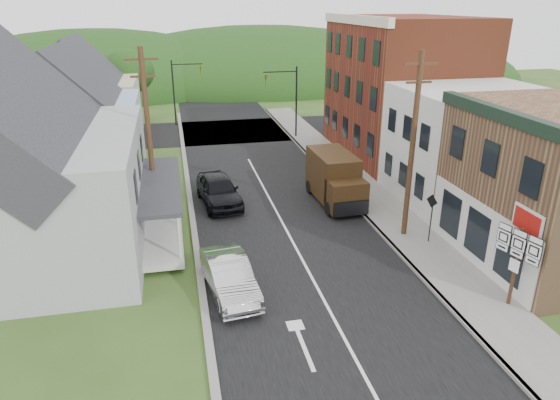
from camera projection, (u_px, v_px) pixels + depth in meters
ground at (315, 284)px, 20.75m from camera, size 120.00×120.00×0.00m
road at (269, 198)px, 29.82m from camera, size 9.00×90.00×0.02m
cross_road at (233, 131)px, 45.25m from camera, size 60.00×9.00×0.02m
sidewalk_right at (375, 201)px, 29.14m from camera, size 2.80×55.00×0.15m
curb_right at (353, 203)px, 28.88m from camera, size 0.20×55.00×0.15m
curb_left at (192, 217)px, 27.07m from camera, size 0.30×55.00×0.12m
storefront_white at (470, 146)px, 28.57m from camera, size 8.00×7.00×6.50m
storefront_red at (401, 89)px, 36.54m from camera, size 8.00×12.00×10.00m
house_gray at (22, 163)px, 22.26m from camera, size 10.20×12.24×8.35m
house_blue at (83, 120)px, 32.64m from camera, size 7.14×8.16×7.28m
house_cream at (93, 97)px, 40.71m from camera, size 7.14×8.16×7.28m
utility_pole_right at (412, 146)px, 23.30m from camera, size 1.60×0.26×9.00m
utility_pole_left at (149, 136)px, 25.00m from camera, size 1.60×0.26×9.00m
traffic_signal_right at (288, 94)px, 41.53m from camera, size 2.87×0.20×6.00m
traffic_signal_left at (181, 85)px, 46.18m from camera, size 2.87×0.20×6.00m
tree_left_d at (128, 72)px, 46.20m from camera, size 4.80×4.80×6.94m
forested_ridge at (208, 84)px, 70.66m from camera, size 90.00×30.00×16.00m
silver_sedan at (229, 277)px, 19.87m from camera, size 2.15×4.70×1.49m
dark_sedan at (219, 190)px, 28.64m from camera, size 2.61×5.25×1.72m
delivery_van at (335, 179)px, 28.66m from camera, size 2.27×5.19×2.87m
route_sign_cluster at (517, 256)px, 18.39m from camera, size 0.57×1.76×3.18m
warning_sign at (431, 212)px, 23.54m from camera, size 0.24×0.65×2.45m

